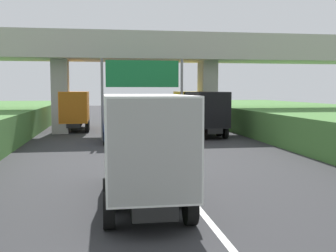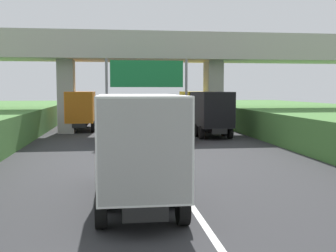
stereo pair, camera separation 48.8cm
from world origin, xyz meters
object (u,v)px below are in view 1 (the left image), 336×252
object	(u,v)px
truck_orange	(76,108)
overhead_highway_sign	(142,80)
car_blue	(117,130)
truck_white	(142,143)
truck_yellow	(189,108)
car_red	(171,129)
truck_black	(204,111)

from	to	relation	value
truck_orange	overhead_highway_sign	bearing A→B (deg)	-57.62
truck_orange	car_blue	xyz separation A→B (m)	(3.32, -9.45, -1.08)
truck_white	car_blue	world-z (taller)	truck_white
overhead_highway_sign	truck_yellow	size ratio (longest dim) A/B	0.81
overhead_highway_sign	car_blue	size ratio (longest dim) A/B	1.43
truck_orange	car_blue	world-z (taller)	truck_orange
car_red	overhead_highway_sign	bearing A→B (deg)	148.88
overhead_highway_sign	truck_orange	distance (m)	10.03
overhead_highway_sign	car_blue	world-z (taller)	overhead_highway_sign
truck_yellow	car_blue	size ratio (longest dim) A/B	1.78
truck_black	truck_orange	bearing A→B (deg)	149.18
car_blue	overhead_highway_sign	bearing A→B (deg)	32.87
car_blue	truck_orange	bearing A→B (deg)	109.37
truck_black	car_blue	world-z (taller)	truck_black
truck_yellow	truck_black	xyz separation A→B (m)	(-0.06, -6.13, 0.00)
overhead_highway_sign	car_red	bearing A→B (deg)	-31.12
truck_orange	car_red	xyz separation A→B (m)	(7.11, -9.37, -1.08)
car_red	truck_black	bearing A→B (deg)	46.14
truck_yellow	car_blue	world-z (taller)	truck_yellow
truck_yellow	truck_orange	distance (m)	10.30
truck_orange	car_red	world-z (taller)	truck_orange
overhead_highway_sign	truck_white	bearing A→B (deg)	-95.57
car_blue	car_red	size ratio (longest dim) A/B	1.00
truck_yellow	car_blue	distance (m)	11.82
truck_white	truck_orange	bearing A→B (deg)	98.13
truck_white	car_red	size ratio (longest dim) A/B	1.78
overhead_highway_sign	truck_black	xyz separation A→B (m)	(5.03, 2.12, -2.37)
truck_yellow	truck_orange	xyz separation A→B (m)	(-10.30, -0.02, 0.00)
truck_black	car_red	distance (m)	4.65
truck_yellow	truck_black	world-z (taller)	same
truck_orange	car_red	bearing A→B (deg)	-52.81
overhead_highway_sign	truck_black	world-z (taller)	overhead_highway_sign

